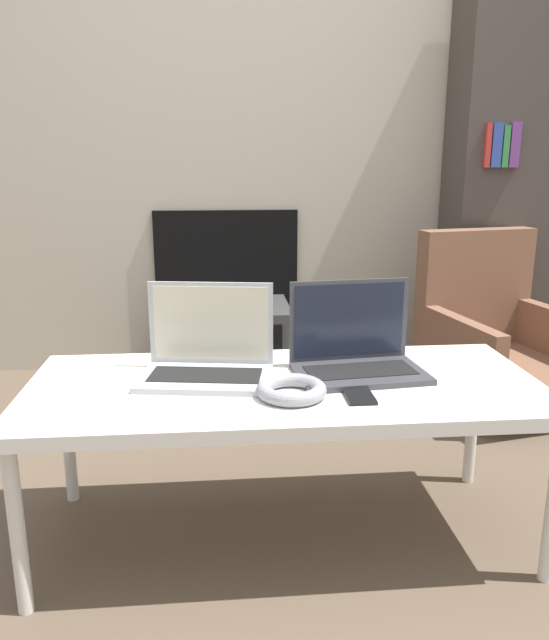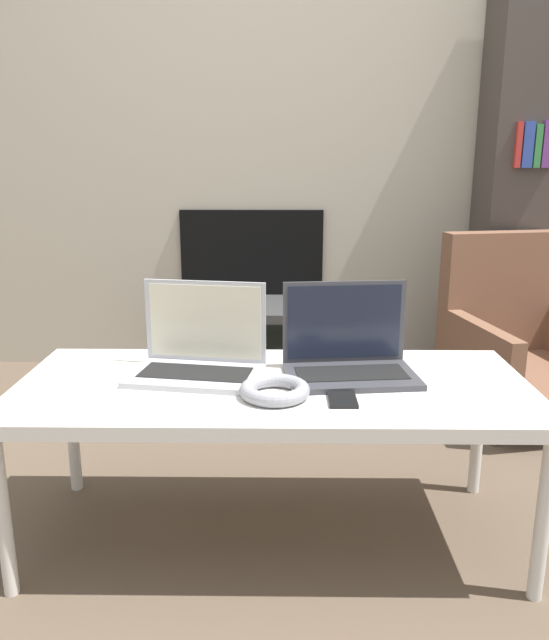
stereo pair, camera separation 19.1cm
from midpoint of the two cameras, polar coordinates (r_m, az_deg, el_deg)
The scene contains 10 objects.
ground_plane at distance 1.62m, azimuth -1.63°, elevation -24.75°, with size 14.00×14.00×0.00m, color brown.
wall_back at distance 3.11m, azimuth -4.11°, elevation 19.28°, with size 7.00×0.08×2.60m.
table at distance 1.66m, azimuth -2.37°, elevation -6.87°, with size 1.35×0.58×0.46m.
laptop_left at distance 1.70m, azimuth -9.34°, elevation -3.28°, with size 0.37×0.27×0.25m.
laptop_right at distance 1.72m, azimuth 4.30°, elevation -2.94°, with size 0.37×0.26×0.25m.
headphones at distance 1.54m, azimuth -1.98°, elevation -6.45°, with size 0.17×0.17×0.04m.
phone at distance 1.55m, azimuth 4.17°, elevation -6.88°, with size 0.07×0.13×0.01m.
tv at distance 2.95m, azimuth -6.06°, elevation -2.14°, with size 0.57×0.44×0.37m.
armchair at distance 2.81m, azimuth 17.52°, elevation -0.81°, with size 0.65×0.73×0.73m.
bookshelf at distance 3.18m, azimuth 19.42°, elevation 11.45°, with size 0.60×0.32×1.80m.
Camera 1 is at (-0.17, -1.25, 1.03)m, focal length 35.00 mm.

